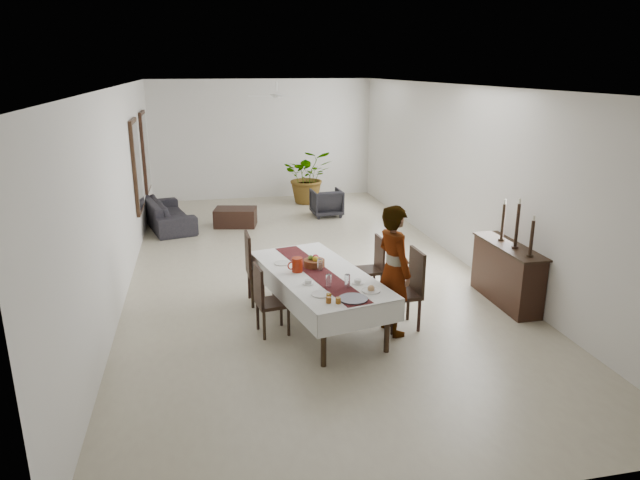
# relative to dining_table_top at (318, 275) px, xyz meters

# --- Properties ---
(floor) EXTENTS (6.00, 12.00, 0.00)m
(floor) POSITION_rel_dining_table_top_xyz_m (0.20, 2.34, -0.73)
(floor) COLOR #BCB396
(floor) RESTS_ON ground
(ceiling) EXTENTS (6.00, 12.00, 0.02)m
(ceiling) POSITION_rel_dining_table_top_xyz_m (0.20, 2.34, 2.47)
(ceiling) COLOR silver
(ceiling) RESTS_ON wall_back
(wall_back) EXTENTS (6.00, 0.02, 3.20)m
(wall_back) POSITION_rel_dining_table_top_xyz_m (0.20, 8.34, 0.87)
(wall_back) COLOR silver
(wall_back) RESTS_ON floor
(wall_front) EXTENTS (6.00, 0.02, 3.20)m
(wall_front) POSITION_rel_dining_table_top_xyz_m (0.20, -3.66, 0.87)
(wall_front) COLOR silver
(wall_front) RESTS_ON floor
(wall_left) EXTENTS (0.02, 12.00, 3.20)m
(wall_left) POSITION_rel_dining_table_top_xyz_m (-2.80, 2.34, 0.87)
(wall_left) COLOR silver
(wall_left) RESTS_ON floor
(wall_right) EXTENTS (0.02, 12.00, 3.20)m
(wall_right) POSITION_rel_dining_table_top_xyz_m (3.20, 2.34, 0.87)
(wall_right) COLOR silver
(wall_right) RESTS_ON floor
(dining_table_top) EXTENTS (1.50, 2.58, 0.05)m
(dining_table_top) POSITION_rel_dining_table_top_xyz_m (0.00, 0.00, 0.00)
(dining_table_top) COLOR black
(dining_table_top) RESTS_ON table_leg_fl
(table_leg_fl) EXTENTS (0.08, 0.08, 0.70)m
(table_leg_fl) POSITION_rel_dining_table_top_xyz_m (-0.19, -1.22, -0.38)
(table_leg_fl) COLOR black
(table_leg_fl) RESTS_ON floor
(table_leg_fr) EXTENTS (0.08, 0.08, 0.70)m
(table_leg_fr) POSITION_rel_dining_table_top_xyz_m (0.68, -1.03, -0.38)
(table_leg_fr) COLOR black
(table_leg_fr) RESTS_ON floor
(table_leg_bl) EXTENTS (0.08, 0.08, 0.70)m
(table_leg_bl) POSITION_rel_dining_table_top_xyz_m (-0.68, 1.03, -0.38)
(table_leg_bl) COLOR black
(table_leg_bl) RESTS_ON floor
(table_leg_br) EXTENTS (0.08, 0.08, 0.70)m
(table_leg_br) POSITION_rel_dining_table_top_xyz_m (0.19, 1.22, -0.38)
(table_leg_br) COLOR black
(table_leg_br) RESTS_ON floor
(tablecloth_top) EXTENTS (1.71, 2.79, 0.01)m
(tablecloth_top) POSITION_rel_dining_table_top_xyz_m (-0.00, 0.00, 0.03)
(tablecloth_top) COLOR white
(tablecloth_top) RESTS_ON dining_table_top
(tablecloth_drape_left) EXTENTS (0.56, 2.54, 0.30)m
(tablecloth_drape_left) POSITION_rel_dining_table_top_xyz_m (-0.58, -0.13, -0.12)
(tablecloth_drape_left) COLOR silver
(tablecloth_drape_left) RESTS_ON dining_table_top
(tablecloth_drape_right) EXTENTS (0.56, 2.54, 0.30)m
(tablecloth_drape_right) POSITION_rel_dining_table_top_xyz_m (0.58, 0.13, -0.12)
(tablecloth_drape_right) COLOR white
(tablecloth_drape_right) RESTS_ON dining_table_top
(tablecloth_drape_near) EXTENTS (1.16, 0.26, 0.30)m
(tablecloth_drape_near) POSITION_rel_dining_table_top_xyz_m (0.28, -1.26, -0.12)
(tablecloth_drape_near) COLOR silver
(tablecloth_drape_near) RESTS_ON dining_table_top
(tablecloth_drape_far) EXTENTS (1.16, 0.26, 0.30)m
(tablecloth_drape_far) POSITION_rel_dining_table_top_xyz_m (-0.28, 1.26, -0.12)
(tablecloth_drape_far) COLOR silver
(tablecloth_drape_far) RESTS_ON dining_table_top
(table_runner) EXTENTS (0.88, 2.53, 0.00)m
(table_runner) POSITION_rel_dining_table_top_xyz_m (0.00, 0.00, 0.04)
(table_runner) COLOR maroon
(table_runner) RESTS_ON tablecloth_top
(red_pitcher) EXTENTS (0.18, 0.18, 0.20)m
(red_pitcher) POSITION_rel_dining_table_top_xyz_m (-0.28, 0.09, 0.14)
(red_pitcher) COLOR #9B200B
(red_pitcher) RESTS_ON tablecloth_top
(pitcher_handle) EXTENTS (0.12, 0.05, 0.12)m
(pitcher_handle) POSITION_rel_dining_table_top_xyz_m (-0.36, 0.08, 0.14)
(pitcher_handle) COLOR #98160B
(pitcher_handle) RESTS_ON red_pitcher
(wine_glass_near) EXTENTS (0.07, 0.07, 0.17)m
(wine_glass_near) POSITION_rel_dining_table_top_xyz_m (0.26, -0.61, 0.12)
(wine_glass_near) COLOR white
(wine_glass_near) RESTS_ON tablecloth_top
(wine_glass_mid) EXTENTS (0.07, 0.07, 0.17)m
(wine_glass_mid) POSITION_rel_dining_table_top_xyz_m (0.02, -0.56, 0.12)
(wine_glass_mid) COLOR white
(wine_glass_mid) RESTS_ON tablecloth_top
(wine_glass_far) EXTENTS (0.07, 0.07, 0.17)m
(wine_glass_far) POSITION_rel_dining_table_top_xyz_m (0.04, 0.06, 0.12)
(wine_glass_far) COLOR silver
(wine_glass_far) RESTS_ON tablecloth_top
(teacup_right) EXTENTS (0.09, 0.09, 0.06)m
(teacup_right) POSITION_rel_dining_table_top_xyz_m (0.42, -0.53, 0.07)
(teacup_right) COLOR white
(teacup_right) RESTS_ON saucer_right
(saucer_right) EXTENTS (0.15, 0.15, 0.01)m
(saucer_right) POSITION_rel_dining_table_top_xyz_m (0.42, -0.53, 0.04)
(saucer_right) COLOR white
(saucer_right) RESTS_ON tablecloth_top
(teacup_left) EXTENTS (0.09, 0.09, 0.06)m
(teacup_left) POSITION_rel_dining_table_top_xyz_m (-0.22, -0.41, 0.07)
(teacup_left) COLOR silver
(teacup_left) RESTS_ON saucer_left
(saucer_left) EXTENTS (0.15, 0.15, 0.01)m
(saucer_left) POSITION_rel_dining_table_top_xyz_m (-0.22, -0.41, 0.04)
(saucer_left) COLOR white
(saucer_left) RESTS_ON tablecloth_top
(plate_near_right) EXTENTS (0.24, 0.24, 0.02)m
(plate_near_right) POSITION_rel_dining_table_top_xyz_m (0.52, -0.81, 0.04)
(plate_near_right) COLOR silver
(plate_near_right) RESTS_ON tablecloth_top
(bread_near_right) EXTENTS (0.09, 0.09, 0.09)m
(bread_near_right) POSITION_rel_dining_table_top_xyz_m (0.52, -0.81, 0.07)
(bread_near_right) COLOR tan
(bread_near_right) RESTS_ON plate_near_right
(plate_near_left) EXTENTS (0.24, 0.24, 0.02)m
(plate_near_left) POSITION_rel_dining_table_top_xyz_m (-0.13, -0.80, 0.04)
(plate_near_left) COLOR silver
(plate_near_left) RESTS_ON tablecloth_top
(plate_far_left) EXTENTS (0.24, 0.24, 0.02)m
(plate_far_left) POSITION_rel_dining_table_top_xyz_m (-0.43, 0.47, 0.04)
(plate_far_left) COLOR white
(plate_far_left) RESTS_ON tablecloth_top
(serving_tray) EXTENTS (0.36, 0.36, 0.02)m
(serving_tray) POSITION_rel_dining_table_top_xyz_m (0.23, -1.03, 0.05)
(serving_tray) COLOR #3A3A3E
(serving_tray) RESTS_ON tablecloth_top
(jam_jar_a) EXTENTS (0.06, 0.06, 0.08)m
(jam_jar_a) POSITION_rel_dining_table_top_xyz_m (0.02, -1.11, 0.07)
(jam_jar_a) COLOR #915715
(jam_jar_a) RESTS_ON tablecloth_top
(jam_jar_b) EXTENTS (0.06, 0.06, 0.08)m
(jam_jar_b) POSITION_rel_dining_table_top_xyz_m (-0.10, -1.07, 0.07)
(jam_jar_b) COLOR brown
(jam_jar_b) RESTS_ON tablecloth_top
(jam_jar_c) EXTENTS (0.06, 0.06, 0.08)m
(jam_jar_c) POSITION_rel_dining_table_top_xyz_m (-0.07, -0.96, 0.07)
(jam_jar_c) COLOR brown
(jam_jar_c) RESTS_ON tablecloth_top
(fruit_basket) EXTENTS (0.30, 0.30, 0.10)m
(fruit_basket) POSITION_rel_dining_table_top_xyz_m (-0.00, 0.26, 0.09)
(fruit_basket) COLOR brown
(fruit_basket) RESTS_ON tablecloth_top
(fruit_red) EXTENTS (0.09, 0.09, 0.09)m
(fruit_red) POSITION_rel_dining_table_top_xyz_m (0.02, 0.28, 0.16)
(fruit_red) COLOR #A51024
(fruit_red) RESTS_ON fruit_basket
(fruit_green) EXTENTS (0.08, 0.08, 0.08)m
(fruit_green) POSITION_rel_dining_table_top_xyz_m (-0.05, 0.28, 0.16)
(fruit_green) COLOR #4C7021
(fruit_green) RESTS_ON fruit_basket
(fruit_yellow) EXTENTS (0.08, 0.08, 0.08)m
(fruit_yellow) POSITION_rel_dining_table_top_xyz_m (0.01, 0.21, 0.16)
(fruit_yellow) COLOR gold
(fruit_yellow) RESTS_ON fruit_basket
(chair_right_near_seat) EXTENTS (0.49, 0.49, 0.05)m
(chair_right_near_seat) POSITION_rel_dining_table_top_xyz_m (1.10, -0.36, -0.24)
(chair_right_near_seat) COLOR black
(chair_right_near_seat) RESTS_ON chair_right_near_leg_fl
(chair_right_near_leg_fl) EXTENTS (0.05, 0.05, 0.47)m
(chair_right_near_leg_fl) POSITION_rel_dining_table_top_xyz_m (1.30, -0.55, -0.50)
(chair_right_near_leg_fl) COLOR black
(chair_right_near_leg_fl) RESTS_ON floor
(chair_right_near_leg_fr) EXTENTS (0.05, 0.05, 0.47)m
(chair_right_near_leg_fr) POSITION_rel_dining_table_top_xyz_m (1.28, -0.16, -0.50)
(chair_right_near_leg_fr) COLOR black
(chair_right_near_leg_fr) RESTS_ON floor
(chair_right_near_leg_bl) EXTENTS (0.05, 0.05, 0.47)m
(chair_right_near_leg_bl) POSITION_rel_dining_table_top_xyz_m (0.91, -0.56, -0.50)
(chair_right_near_leg_bl) COLOR black
(chair_right_near_leg_bl) RESTS_ON floor
(chair_right_near_leg_br) EXTENTS (0.05, 0.05, 0.47)m
(chair_right_near_leg_br) POSITION_rel_dining_table_top_xyz_m (0.90, -0.18, -0.50)
(chair_right_near_leg_br) COLOR black
(chair_right_near_leg_br) RESTS_ON floor
(chair_right_near_back) EXTENTS (0.06, 0.47, 0.60)m
(chair_right_near_back) POSITION_rel_dining_table_top_xyz_m (1.31, -0.36, 0.09)
(chair_right_near_back) COLOR black
(chair_right_near_back) RESTS_ON chair_right_near_seat
(chair_right_far_seat) EXTENTS (0.42, 0.42, 0.05)m
(chair_right_far_seat) POSITION_rel_dining_table_top_xyz_m (0.98, 0.83, -0.30)
(chair_right_far_seat) COLOR black
(chair_right_far_seat) RESTS_ON chair_right_far_leg_fl
(chair_right_far_leg_fl) EXTENTS (0.04, 0.04, 0.40)m
(chair_right_far_leg_fl) POSITION_rel_dining_table_top_xyz_m (1.15, 0.66, -0.53)
(chair_right_far_leg_fl) COLOR black
(chair_right_far_leg_fl) RESTS_ON floor
(chair_right_far_leg_fr) EXTENTS (0.04, 0.04, 0.40)m
(chair_right_far_leg_fr) POSITION_rel_dining_table_top_xyz_m (1.14, 1.00, -0.53)
(chair_right_far_leg_fr) COLOR black
(chair_right_far_leg_fr) RESTS_ON floor
(chair_right_far_leg_bl) EXTENTS (0.04, 0.04, 0.40)m
(chair_right_far_leg_bl) POSITION_rel_dining_table_top_xyz_m (0.81, 0.65, -0.53)
(chair_right_far_leg_bl) COLOR black
(chair_right_far_leg_bl) RESTS_ON floor
(chair_right_far_leg_br) EXTENTS (0.04, 0.04, 0.40)m
(chair_right_far_leg_br) POSITION_rel_dining_table_top_xyz_m (0.80, 0.99, -0.53)
(chair_right_far_leg_br) COLOR black
(chair_right_far_leg_br) RESTS_ON floor
(chair_right_far_back) EXTENTS (0.05, 0.41, 0.52)m
(chair_right_far_back) POSITION_rel_dining_table_top_xyz_m (1.16, 0.83, -0.02)
(chair_right_far_back) COLOR black
(chair_right_far_back) RESTS_ON chair_right_far_seat
(chair_left_near_seat) EXTENTS (0.47, 0.47, 0.05)m
(chair_left_near_seat) POSITION_rel_dining_table_top_xyz_m (-0.67, -0.17, -0.29)
(chair_left_near_seat) COLOR black
(chair_left_near_seat) RESTS_ON chair_left_near_leg_fl
(chair_left_near_leg_fl) EXTENTS (0.05, 0.05, 0.41)m
(chair_left_near_leg_fl) POSITION_rel_dining_table_top_xyz_m (-0.86, -0.02, -0.52)
(chair_left_near_leg_fl) COLOR black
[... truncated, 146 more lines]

